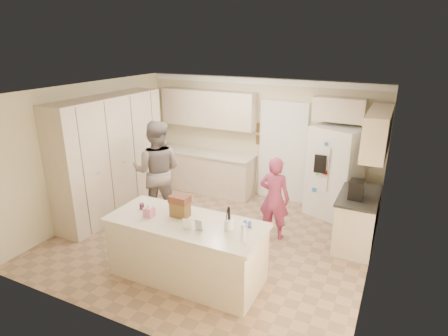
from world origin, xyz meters
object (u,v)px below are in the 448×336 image
at_px(refrigerator, 334,172).
at_px(coffee_maker, 357,190).
at_px(tissue_box, 149,212).
at_px(dollhouse_body, 180,209).
at_px(island_base, 187,251).
at_px(teen_boy, 157,171).
at_px(utensil_crock, 229,224).
at_px(teen_girl, 274,198).

bearing_deg(refrigerator, coffee_maker, -45.08).
relative_size(tissue_box, dollhouse_body, 0.54).
bearing_deg(refrigerator, island_base, -96.37).
bearing_deg(coffee_maker, teen_boy, -172.68).
bearing_deg(refrigerator, utensil_crock, -86.04).
bearing_deg(dollhouse_body, teen_boy, 135.44).
relative_size(island_base, dollhouse_body, 8.46).
relative_size(dollhouse_body, teen_girl, 0.17).
bearing_deg(teen_girl, utensil_crock, 86.26).
bearing_deg(utensil_crock, teen_boy, 147.23).
distance_m(utensil_crock, teen_boy, 2.57).
bearing_deg(coffee_maker, island_base, -137.17).
xyz_separation_m(utensil_crock, teen_girl, (0.10, 1.66, -0.26)).
height_order(island_base, utensil_crock, utensil_crock).
height_order(island_base, tissue_box, tissue_box).
bearing_deg(dollhouse_body, refrigerator, 60.73).
bearing_deg(island_base, teen_girl, 66.43).
relative_size(refrigerator, island_base, 0.82).
relative_size(coffee_maker, teen_boy, 0.15).
xyz_separation_m(refrigerator, tissue_box, (-2.06, -3.16, 0.10)).
distance_m(tissue_box, teen_girl, 2.24).
xyz_separation_m(utensil_crock, teen_boy, (-2.16, 1.39, -0.02)).
bearing_deg(teen_boy, refrigerator, -173.50).
bearing_deg(coffee_maker, utensil_crock, -127.12).
distance_m(coffee_maker, island_base, 2.87).
bearing_deg(refrigerator, teen_boy, -131.97).
distance_m(refrigerator, coffee_maker, 1.29).
distance_m(island_base, utensil_crock, 0.86).
relative_size(coffee_maker, utensil_crock, 2.00).
xyz_separation_m(island_base, teen_girl, (0.75, 1.71, 0.30)).
bearing_deg(refrigerator, dollhouse_body, -99.39).
height_order(coffee_maker, island_base, coffee_maker).
bearing_deg(tissue_box, utensil_crock, 7.13).
height_order(teen_boy, teen_girl, teen_boy).
bearing_deg(dollhouse_body, teen_girl, 60.90).
bearing_deg(teen_girl, tissue_box, 53.93).
distance_m(utensil_crock, dollhouse_body, 0.80).
bearing_deg(teen_boy, island_base, 114.73).
distance_m(coffee_maker, tissue_box, 3.28).
bearing_deg(refrigerator, teen_girl, -99.59).
bearing_deg(dollhouse_body, tissue_box, -153.43).
bearing_deg(tissue_box, coffee_maker, 37.57).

